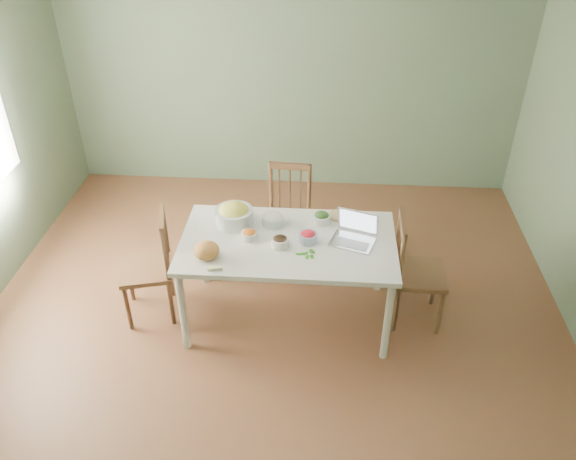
# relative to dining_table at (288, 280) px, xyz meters

# --- Properties ---
(floor) EXTENTS (5.00, 5.00, 0.00)m
(floor) POSITION_rel_dining_table_xyz_m (-0.13, -0.14, -0.40)
(floor) COLOR brown
(floor) RESTS_ON ground
(wall_back) EXTENTS (5.00, 0.00, 2.70)m
(wall_back) POSITION_rel_dining_table_xyz_m (-0.13, 2.36, 0.95)
(wall_back) COLOR #5A6A56
(wall_back) RESTS_ON ground
(dining_table) EXTENTS (1.70, 0.96, 0.80)m
(dining_table) POSITION_rel_dining_table_xyz_m (0.00, 0.00, 0.00)
(dining_table) COLOR white
(dining_table) RESTS_ON floor
(chair_far) EXTENTS (0.46, 0.44, 0.96)m
(chair_far) POSITION_rel_dining_table_xyz_m (-0.07, 0.81, 0.08)
(chair_far) COLOR #412916
(chair_far) RESTS_ON floor
(chair_left) EXTENTS (0.51, 0.52, 0.98)m
(chair_left) POSITION_rel_dining_table_xyz_m (-1.18, -0.02, 0.09)
(chair_left) COLOR #412916
(chair_left) RESTS_ON floor
(chair_right) EXTENTS (0.42, 0.44, 0.98)m
(chair_right) POSITION_rel_dining_table_xyz_m (1.08, 0.07, 0.09)
(chair_right) COLOR #412916
(chair_right) RESTS_ON floor
(bread_boule) EXTENTS (0.23, 0.23, 0.13)m
(bread_boule) POSITION_rel_dining_table_xyz_m (-0.60, -0.26, 0.46)
(bread_boule) COLOR #A0753A
(bread_boule) RESTS_ON dining_table
(butter_stick) EXTENTS (0.11, 0.05, 0.03)m
(butter_stick) POSITION_rel_dining_table_xyz_m (-0.51, -0.41, 0.41)
(butter_stick) COLOR beige
(butter_stick) RESTS_ON dining_table
(bowl_squash) EXTENTS (0.41, 0.41, 0.18)m
(bowl_squash) POSITION_rel_dining_table_xyz_m (-0.46, 0.21, 0.49)
(bowl_squash) COLOR yellow
(bowl_squash) RESTS_ON dining_table
(bowl_carrot) EXTENTS (0.14, 0.14, 0.07)m
(bowl_carrot) POSITION_rel_dining_table_xyz_m (-0.31, 0.01, 0.44)
(bowl_carrot) COLOR #DA5E03
(bowl_carrot) RESTS_ON dining_table
(bowl_onion) EXTENTS (0.23, 0.23, 0.10)m
(bowl_onion) POSITION_rel_dining_table_xyz_m (-0.14, 0.22, 0.45)
(bowl_onion) COLOR white
(bowl_onion) RESTS_ON dining_table
(bowl_mushroom) EXTENTS (0.16, 0.16, 0.09)m
(bowl_mushroom) POSITION_rel_dining_table_xyz_m (-0.06, -0.08, 0.44)
(bowl_mushroom) COLOR black
(bowl_mushroom) RESTS_ON dining_table
(bowl_redpep) EXTENTS (0.18, 0.18, 0.09)m
(bowl_redpep) POSITION_rel_dining_table_xyz_m (0.16, 0.01, 0.44)
(bowl_redpep) COLOR red
(bowl_redpep) RESTS_ON dining_table
(bowl_broccoli) EXTENTS (0.16, 0.16, 0.10)m
(bowl_broccoli) POSITION_rel_dining_table_xyz_m (0.26, 0.28, 0.45)
(bowl_broccoli) COLOR black
(bowl_broccoli) RESTS_ON dining_table
(flatbread) EXTENTS (0.22, 0.22, 0.02)m
(flatbread) POSITION_rel_dining_table_xyz_m (0.40, 0.38, 0.41)
(flatbread) COLOR tan
(flatbread) RESTS_ON dining_table
(basil_bunch) EXTENTS (0.18, 0.18, 0.02)m
(basil_bunch) POSITION_rel_dining_table_xyz_m (0.14, -0.17, 0.41)
(basil_bunch) COLOR #267B11
(basil_bunch) RESTS_ON dining_table
(laptop) EXTENTS (0.40, 0.36, 0.23)m
(laptop) POSITION_rel_dining_table_xyz_m (0.50, 0.00, 0.51)
(laptop) COLOR silver
(laptop) RESTS_ON dining_table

